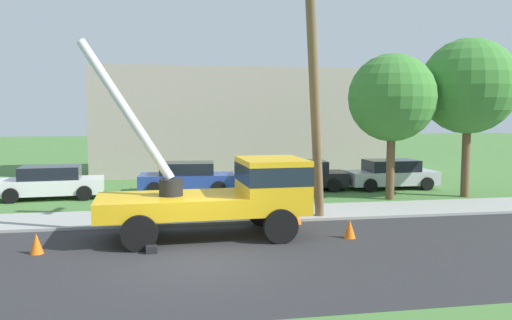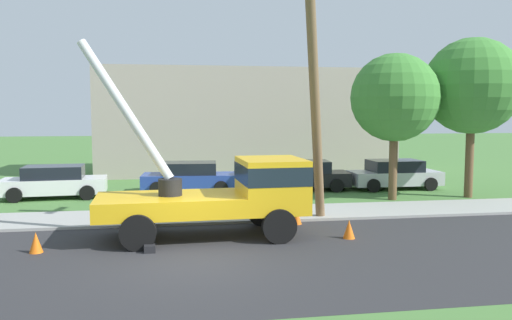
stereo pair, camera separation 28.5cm
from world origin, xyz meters
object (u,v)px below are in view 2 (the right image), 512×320
at_px(traffic_cone_ahead, 349,229).
at_px(roadside_tree_far, 472,86).
at_px(parked_sedan_black, 303,175).
at_px(traffic_cone_curbside, 296,216).
at_px(parked_sedan_blue, 190,177).
at_px(roadside_tree_near, 395,98).
at_px(parked_sedan_silver, 394,174).
at_px(parked_sedan_white, 54,182).
at_px(traffic_cone_behind, 36,243).
at_px(leaning_utility_pole, 314,89).
at_px(utility_truck, 230,190).

distance_m(traffic_cone_ahead, roadside_tree_far, 11.04).
height_order(parked_sedan_black, roadside_tree_far, roadside_tree_far).
bearing_deg(traffic_cone_curbside, roadside_tree_far, 25.19).
xyz_separation_m(traffic_cone_ahead, parked_sedan_blue, (-4.39, 9.79, 0.43)).
bearing_deg(roadside_tree_far, parked_sedan_blue, 164.25).
bearing_deg(roadside_tree_near, parked_sedan_silver, 64.56).
bearing_deg(roadside_tree_near, parked_sedan_white, 169.05).
bearing_deg(parked_sedan_blue, traffic_cone_behind, -114.08).
height_order(leaning_utility_pole, parked_sedan_white, leaning_utility_pole).
bearing_deg(traffic_cone_ahead, parked_sedan_silver, 58.90).
bearing_deg(traffic_cone_curbside, parked_sedan_silver, 46.69).
distance_m(traffic_cone_ahead, parked_sedan_blue, 10.73).
xyz_separation_m(traffic_cone_ahead, roadside_tree_far, (7.77, 6.36, 4.60)).
xyz_separation_m(parked_sedan_silver, roadside_tree_near, (-1.42, -2.98, 3.65)).
relative_size(leaning_utility_pole, roadside_tree_far, 1.26).
distance_m(parked_sedan_blue, roadside_tree_near, 9.94).
xyz_separation_m(traffic_cone_curbside, roadside_tree_near, (5.26, 4.10, 4.08)).
bearing_deg(traffic_cone_curbside, leaning_utility_pole, -19.48).
height_order(utility_truck, parked_sedan_silver, utility_truck).
bearing_deg(roadside_tree_far, parked_sedan_black, 153.70).
height_order(utility_truck, roadside_tree_near, roadside_tree_near).
bearing_deg(leaning_utility_pole, parked_sedan_blue, 116.26).
bearing_deg(parked_sedan_blue, roadside_tree_near, -22.17).
relative_size(parked_sedan_white, roadside_tree_near, 0.72).
xyz_separation_m(utility_truck, parked_sedan_silver, (9.07, 8.32, -0.70)).
xyz_separation_m(leaning_utility_pole, parked_sedan_black, (1.63, 7.66, -3.81)).
xyz_separation_m(leaning_utility_pole, traffic_cone_curbside, (-0.53, 0.19, -4.24)).
bearing_deg(leaning_utility_pole, parked_sedan_white, 144.04).
distance_m(utility_truck, traffic_cone_ahead, 3.78).
bearing_deg(utility_truck, leaning_utility_pole, 19.85).
height_order(traffic_cone_curbside, parked_sedan_blue, parked_sedan_blue).
distance_m(traffic_cone_behind, parked_sedan_silver, 17.24).
xyz_separation_m(parked_sedan_black, roadside_tree_near, (3.10, -3.37, 3.65)).
height_order(traffic_cone_behind, traffic_cone_curbside, same).
bearing_deg(roadside_tree_far, utility_truck, -154.33).
bearing_deg(roadside_tree_far, parked_sedan_white, 171.38).
height_order(leaning_utility_pole, roadside_tree_far, leaning_utility_pole).
xyz_separation_m(traffic_cone_ahead, traffic_cone_behind, (-8.83, -0.16, 0.00)).
xyz_separation_m(utility_truck, parked_sedan_blue, (-0.91, 8.83, -0.70)).
bearing_deg(roadside_tree_near, utility_truck, -145.08).
distance_m(leaning_utility_pole, roadside_tree_far, 9.40).
bearing_deg(traffic_cone_behind, utility_truck, 11.71).
bearing_deg(roadside_tree_near, parked_sedan_blue, 157.83).
bearing_deg(parked_sedan_black, parked_sedan_white, -177.16).
height_order(traffic_cone_curbside, parked_sedan_silver, parked_sedan_silver).
relative_size(utility_truck, roadside_tree_near, 1.10).
xyz_separation_m(traffic_cone_curbside, parked_sedan_silver, (6.67, 7.08, 0.43)).
height_order(parked_sedan_white, parked_sedan_black, same).
distance_m(traffic_cone_ahead, parked_sedan_white, 13.77).
height_order(traffic_cone_curbside, parked_sedan_black, parked_sedan_black).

